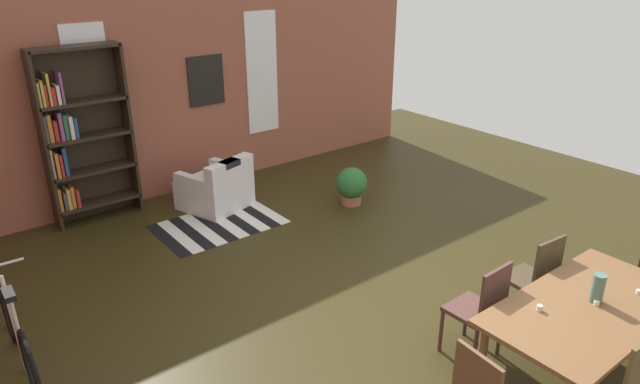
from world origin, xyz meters
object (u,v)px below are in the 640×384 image
object	(u,v)px
armchair_white	(217,189)
bookshelf_tall	(79,136)
dining_chair_far_right	(535,277)
potted_plant_by_shelf	(351,185)
bicycle_second	(17,335)
dining_chair_far_left	(481,308)
dining_table	(587,314)
vase_on_table	(598,288)

from	to	relation	value
armchair_white	bookshelf_tall	bearing A→B (deg)	154.71
dining_chair_far_right	bookshelf_tall	size ratio (longest dim) A/B	0.42
potted_plant_by_shelf	armchair_white	bearing A→B (deg)	145.30
bicycle_second	dining_chair_far_left	bearing A→B (deg)	-36.36
bookshelf_tall	potted_plant_by_shelf	distance (m)	3.65
dining_chair_far_right	dining_chair_far_left	world-z (taller)	same
dining_chair_far_left	dining_table	bearing A→B (deg)	-59.64
bookshelf_tall	dining_table	bearing A→B (deg)	-69.21
bookshelf_tall	bicycle_second	bearing A→B (deg)	-118.52
bookshelf_tall	vase_on_table	bearing A→B (deg)	-68.42
vase_on_table	bicycle_second	world-z (taller)	vase_on_table
dining_chair_far_left	bicycle_second	size ratio (longest dim) A/B	0.57
dining_table	potted_plant_by_shelf	world-z (taller)	dining_table
dining_table	bookshelf_tall	size ratio (longest dim) A/B	0.80
dining_chair_far_left	bicycle_second	world-z (taller)	dining_chair_far_left
dining_chair_far_right	bicycle_second	world-z (taller)	dining_chair_far_right
bicycle_second	dining_table	bearing A→B (deg)	-40.25
bookshelf_tall	bicycle_second	size ratio (longest dim) A/B	1.37
vase_on_table	dining_chair_far_right	world-z (taller)	vase_on_table
vase_on_table	dining_chair_far_left	world-z (taller)	vase_on_table
dining_chair_far_left	potted_plant_by_shelf	xyz separation A→B (m)	(1.32, 3.19, -0.22)
potted_plant_by_shelf	bicycle_second	bearing A→B (deg)	-169.33
bicycle_second	potted_plant_by_shelf	size ratio (longest dim) A/B	3.07
bicycle_second	vase_on_table	bearing A→B (deg)	-39.55
dining_chair_far_left	potted_plant_by_shelf	size ratio (longest dim) A/B	1.75
dining_chair_far_right	armchair_white	bearing A→B (deg)	103.82
dining_table	armchair_white	bearing A→B (deg)	97.41
dining_chair_far_right	dining_chair_far_left	distance (m)	0.81
vase_on_table	potted_plant_by_shelf	distance (m)	4.01
dining_table	armchair_white	distance (m)	5.02
dining_table	bookshelf_tall	xyz separation A→B (m)	(-2.15, 5.67, 0.50)
bicycle_second	potted_plant_by_shelf	world-z (taller)	bicycle_second
dining_chair_far_left	bookshelf_tall	size ratio (longest dim) A/B	0.42
dining_table	vase_on_table	bearing A→B (deg)	-0.00
bicycle_second	potted_plant_by_shelf	xyz separation A→B (m)	(4.50, 0.85, -0.04)
armchair_white	dining_chair_far_left	bearing A→B (deg)	-86.82
vase_on_table	dining_chair_far_right	xyz separation A→B (m)	(0.31, 0.70, -0.35)
dining_chair_far_right	potted_plant_by_shelf	distance (m)	3.23
bookshelf_tall	dining_chair_far_right	bearing A→B (deg)	-62.80
dining_chair_far_left	armchair_white	xyz separation A→B (m)	(-0.24, 4.26, -0.23)
bookshelf_tall	bicycle_second	xyz separation A→B (m)	(-1.43, -2.64, -0.83)
dining_table	potted_plant_by_shelf	size ratio (longest dim) A/B	3.36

